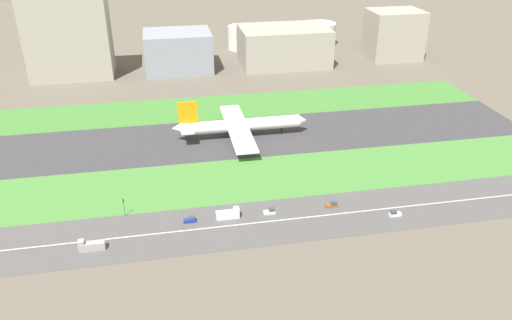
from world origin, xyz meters
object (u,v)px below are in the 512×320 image
at_px(truck_0, 228,214).
at_px(office_tower, 284,46).
at_px(airliner, 238,125).
at_px(car_2, 332,205).
at_px(car_0, 190,220).
at_px(truck_1, 91,246).
at_px(terminal_building, 69,36).
at_px(traffic_light, 124,207).
at_px(hangar_building, 178,51).
at_px(fuel_tank_centre, 285,38).
at_px(car_3, 270,211).
at_px(car_1, 395,214).
at_px(fuel_tank_east, 319,34).
at_px(cargo_warehouse, 394,35).
at_px(fuel_tank_west, 242,37).

relative_size(truck_0, office_tower, 0.14).
height_order(airliner, car_2, airliner).
distance_m(airliner, car_0, 73.83).
distance_m(truck_1, terminal_building, 195.39).
relative_size(truck_0, traffic_light, 1.17).
distance_m(hangar_building, fuel_tank_centre, 94.79).
bearing_deg(terminal_building, car_2, -58.19).
height_order(airliner, office_tower, office_tower).
height_order(airliner, car_3, airliner).
distance_m(truck_0, fuel_tank_centre, 239.49).
bearing_deg(fuel_tank_centre, car_1, -94.08).
distance_m(truck_0, car_1, 60.11).
xyz_separation_m(truck_1, fuel_tank_east, (150.07, 237.00, 6.73)).
xyz_separation_m(car_1, cargo_warehouse, (84.57, 192.00, 15.74)).
bearing_deg(terminal_building, fuel_tank_west, 21.10).
bearing_deg(truck_1, office_tower, -120.07).
bearing_deg(office_tower, car_2, -97.99).
distance_m(traffic_light, cargo_warehouse, 250.92).
relative_size(cargo_warehouse, fuel_tank_west, 1.79).
height_order(airliner, hangar_building, hangar_building).
bearing_deg(truck_1, fuel_tank_west, -110.66).
relative_size(car_0, fuel_tank_east, 0.17).
bearing_deg(car_1, truck_1, 0.00).
bearing_deg(office_tower, truck_0, -109.52).
height_order(airliner, fuel_tank_west, airliner).
bearing_deg(truck_0, fuel_tank_east, 65.51).
bearing_deg(car_1, cargo_warehouse, -113.77).
height_order(terminal_building, cargo_warehouse, terminal_building).
bearing_deg(car_1, terminal_building, -55.25).
relative_size(truck_1, fuel_tank_west, 0.42).
height_order(truck_0, fuel_tank_west, fuel_tank_west).
height_order(car_1, truck_1, truck_1).
bearing_deg(cargo_warehouse, airliner, -138.59).
xyz_separation_m(fuel_tank_west, fuel_tank_centre, (33.46, 0.00, -1.80)).
bearing_deg(car_1, fuel_tank_east, -100.55).
bearing_deg(hangar_building, office_tower, 0.00).
xyz_separation_m(car_1, office_tower, (5.24, 192.00, 11.55)).
distance_m(car_3, car_0, 29.00).
relative_size(truck_1, cargo_warehouse, 0.23).
distance_m(hangar_building, cargo_warehouse, 150.95).
relative_size(terminal_building, fuel_tank_west, 2.53).
bearing_deg(hangar_building, fuel_tank_east, 22.16).
bearing_deg(hangar_building, cargo_warehouse, 0.00).
distance_m(car_1, fuel_tank_west, 237.70).
xyz_separation_m(airliner, car_0, (-28.27, -68.00, -5.31)).
relative_size(car_2, office_tower, 0.07).
relative_size(airliner, office_tower, 1.10).
height_order(traffic_light, fuel_tank_east, fuel_tank_east).
height_order(airliner, cargo_warehouse, cargo_warehouse).
distance_m(car_1, terminal_building, 234.97).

